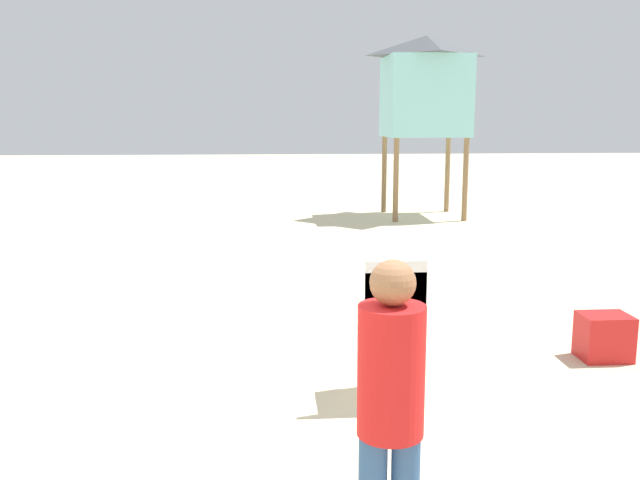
{
  "coord_description": "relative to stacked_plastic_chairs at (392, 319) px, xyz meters",
  "views": [
    {
      "loc": [
        0.6,
        -3.4,
        2.29
      ],
      "look_at": [
        1.14,
        3.9,
        0.99
      ],
      "focal_mm": 38.79,
      "sensor_mm": 36.0,
      "label": 1
    }
  ],
  "objects": [
    {
      "name": "stacked_plastic_chairs",
      "position": [
        0.0,
        0.0,
        0.0
      ],
      "size": [
        0.48,
        0.48,
        1.2
      ],
      "color": "silver",
      "rests_on": "ground"
    },
    {
      "name": "cooler_box",
      "position": [
        2.21,
        0.84,
        -0.48
      ],
      "size": [
        0.46,
        0.37,
        0.44
      ],
      "primitive_type": "cube",
      "color": "red",
      "rests_on": "ground"
    },
    {
      "name": "lifeguard_near_left",
      "position": [
        -0.41,
        -2.23,
        0.25
      ],
      "size": [
        0.32,
        0.32,
        1.65
      ],
      "color": "#33598C",
      "rests_on": "ground"
    },
    {
      "name": "lifeguard_tower",
      "position": [
        2.6,
        10.54,
        2.28
      ],
      "size": [
        1.98,
        1.98,
        4.1
      ],
      "color": "olive",
      "rests_on": "ground"
    }
  ]
}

